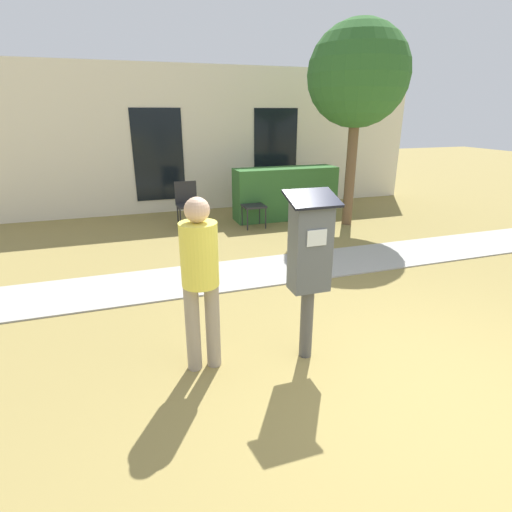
# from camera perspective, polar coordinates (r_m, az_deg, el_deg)

# --- Properties ---
(ground_plane) EXTENTS (40.00, 40.00, 0.00)m
(ground_plane) POSITION_cam_1_polar(r_m,az_deg,el_deg) (3.77, 23.70, -18.05)
(ground_plane) COLOR olive
(sidewalk) EXTENTS (12.00, 1.10, 0.02)m
(sidewalk) POSITION_cam_1_polar(r_m,az_deg,el_deg) (6.01, 4.58, -1.67)
(sidewalk) COLOR #A3A099
(sidewalk) RESTS_ON ground
(building_facade) EXTENTS (10.00, 0.26, 3.20)m
(building_facade) POSITION_cam_1_polar(r_m,az_deg,el_deg) (9.76, -5.45, 16.19)
(building_facade) COLOR beige
(building_facade) RESTS_ON ground
(parking_meter) EXTENTS (0.44, 0.31, 1.59)m
(parking_meter) POSITION_cam_1_polar(r_m,az_deg,el_deg) (3.55, 7.69, -0.01)
(parking_meter) COLOR #4C4C4C
(parking_meter) RESTS_ON ground
(person_standing) EXTENTS (0.32, 0.32, 1.58)m
(person_standing) POSITION_cam_1_polar(r_m,az_deg,el_deg) (3.42, -7.98, -2.40)
(person_standing) COLOR gray
(person_standing) RESTS_ON ground
(outdoor_chair_left) EXTENTS (0.44, 0.44, 0.90)m
(outdoor_chair_left) POSITION_cam_1_polar(r_m,az_deg,el_deg) (8.26, -9.84, 7.84)
(outdoor_chair_left) COLOR #262628
(outdoor_chair_left) RESTS_ON ground
(outdoor_chair_middle) EXTENTS (0.44, 0.44, 0.90)m
(outdoor_chair_middle) POSITION_cam_1_polar(r_m,az_deg,el_deg) (8.12, -0.55, 7.92)
(outdoor_chair_middle) COLOR #262628
(outdoor_chair_middle) RESTS_ON ground
(outdoor_chair_right) EXTENTS (0.44, 0.44, 0.90)m
(outdoor_chair_right) POSITION_cam_1_polar(r_m,az_deg,el_deg) (8.82, 6.73, 8.75)
(outdoor_chair_right) COLOR #262628
(outdoor_chair_right) RESTS_ON ground
(hedge_row) EXTENTS (2.23, 0.60, 1.10)m
(hedge_row) POSITION_cam_1_polar(r_m,az_deg,el_deg) (8.78, 4.20, 8.92)
(hedge_row) COLOR #33662D
(hedge_row) RESTS_ON ground
(tree) EXTENTS (1.90, 1.90, 3.82)m
(tree) POSITION_cam_1_polar(r_m,az_deg,el_deg) (8.35, 14.37, 23.65)
(tree) COLOR brown
(tree) RESTS_ON ground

